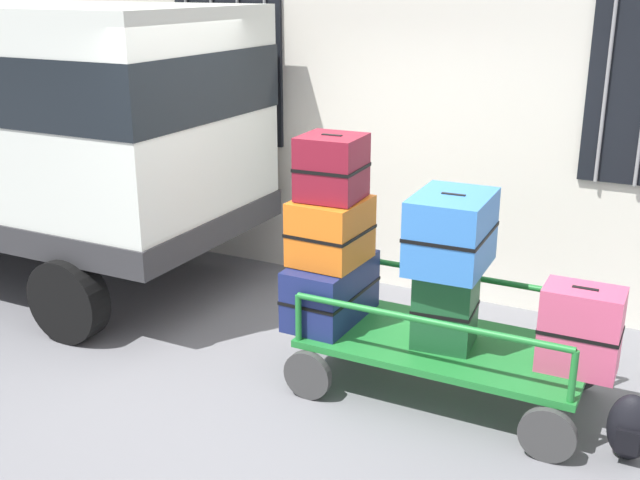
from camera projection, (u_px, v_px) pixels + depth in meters
ground_plane at (288, 379)px, 5.70m from camera, size 40.00×40.00×0.00m
building_wall at (408, 17)px, 6.80m from camera, size 12.00×0.38×5.00m
van at (19, 113)px, 7.29m from camera, size 4.50×2.15×2.61m
luggage_cart at (444, 351)px, 5.41m from camera, size 2.01×1.06×0.40m
cart_railing at (447, 303)px, 5.30m from camera, size 1.90×0.92×0.36m
suitcase_left_bottom at (331, 290)px, 5.69m from camera, size 0.46×0.81×0.46m
suitcase_left_middle at (331, 231)px, 5.54m from camera, size 0.50×0.57×0.47m
suitcase_left_top at (332, 167)px, 5.40m from camera, size 0.45×0.45×0.46m
suitcase_midleft_bottom at (445, 307)px, 5.27m from camera, size 0.44×0.41×0.56m
suitcase_midleft_middle at (451, 231)px, 5.13m from camera, size 0.52×0.68×0.51m
suitcase_center_bottom at (580, 330)px, 4.91m from camera, size 0.51×0.33×0.57m
backpack at (630, 428)px, 4.68m from camera, size 0.27×0.22×0.44m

